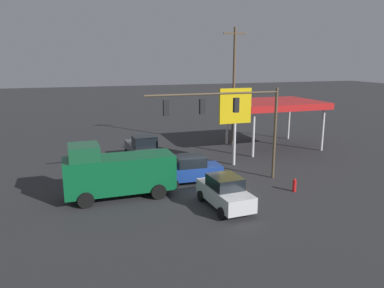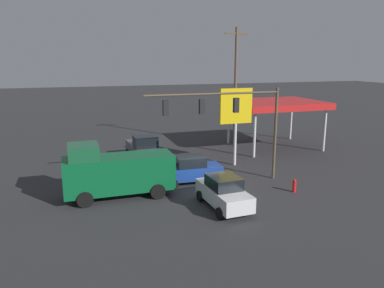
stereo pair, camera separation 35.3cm
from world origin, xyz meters
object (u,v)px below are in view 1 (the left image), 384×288
object	(u,v)px
traffic_signal_assembly	(229,113)
pickup_parked	(143,150)
fire_hydrant	(294,185)
sedan_far	(225,192)
utility_pole	(234,85)
sedan_waiting	(190,170)
price_sign	(235,109)
delivery_truck	(117,172)

from	to	relation	value
traffic_signal_assembly	pickup_parked	bearing A→B (deg)	-57.66
fire_hydrant	sedan_far	bearing A→B (deg)	10.23
fire_hydrant	pickup_parked	bearing A→B (deg)	-51.93
utility_pole	sedan_waiting	world-z (taller)	utility_pole
price_sign	pickup_parked	distance (m)	8.48
sedan_waiting	fire_hydrant	size ratio (longest dim) A/B	5.08
sedan_far	fire_hydrant	distance (m)	5.59
delivery_truck	pickup_parked	xyz separation A→B (m)	(-3.17, -7.66, -0.58)
sedan_waiting	delivery_truck	size ratio (longest dim) A/B	0.66
delivery_truck	fire_hydrant	world-z (taller)	delivery_truck
sedan_waiting	pickup_parked	bearing A→B (deg)	-69.21
price_sign	delivery_truck	xyz separation A→B (m)	(10.17, 4.45, -2.95)
delivery_truck	price_sign	bearing A→B (deg)	-156.80
traffic_signal_assembly	fire_hydrant	bearing A→B (deg)	138.74
price_sign	sedan_far	bearing A→B (deg)	61.70
traffic_signal_assembly	sedan_far	bearing A→B (deg)	64.00
utility_pole	price_sign	bearing A→B (deg)	66.19
utility_pole	fire_hydrant	xyz separation A→B (m)	(1.79, 13.69, -5.64)
sedan_waiting	utility_pole	bearing A→B (deg)	-126.36
price_sign	fire_hydrant	distance (m)	8.36
sedan_far	fire_hydrant	size ratio (longest dim) A/B	5.11
price_sign	sedan_far	xyz separation A→B (m)	(4.38, 8.13, -3.69)
price_sign	pickup_parked	world-z (taller)	price_sign
price_sign	sedan_far	size ratio (longest dim) A/B	1.41
utility_pole	traffic_signal_assembly	bearing A→B (deg)	63.53
sedan_waiting	pickup_parked	xyz separation A→B (m)	(2.14, -6.37, 0.16)
sedan_far	delivery_truck	distance (m)	6.91
traffic_signal_assembly	utility_pole	size ratio (longest dim) A/B	0.83
pickup_parked	sedan_far	bearing A→B (deg)	10.45
utility_pole	delivery_truck	bearing A→B (deg)	40.10
sedan_far	fire_hydrant	bearing A→B (deg)	96.93
pickup_parked	utility_pole	bearing A→B (deg)	106.06
sedan_far	delivery_truck	xyz separation A→B (m)	(5.80, -3.68, 0.74)
utility_pole	sedan_far	world-z (taller)	utility_pole
sedan_far	pickup_parked	distance (m)	11.64
utility_pole	delivery_truck	distance (m)	17.63
traffic_signal_assembly	utility_pole	bearing A→B (deg)	-116.47
pickup_parked	delivery_truck	bearing A→B (deg)	-25.08
traffic_signal_assembly	price_sign	bearing A→B (deg)	-120.49
price_sign	sedan_waiting	xyz separation A→B (m)	(4.87, 3.17, -3.69)
utility_pole	sedan_far	size ratio (longest dim) A/B	2.57
delivery_truck	traffic_signal_assembly	bearing A→B (deg)	-177.67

